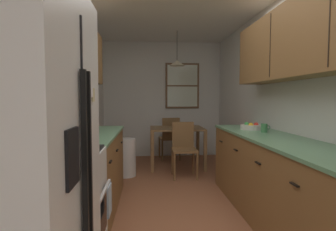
{
  "coord_description": "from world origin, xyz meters",
  "views": [
    {
      "loc": [
        -0.33,
        -2.38,
        1.3
      ],
      "look_at": [
        -0.05,
        1.33,
        1.06
      ],
      "focal_mm": 28.56,
      "sensor_mm": 36.0,
      "label": 1
    }
  ],
  "objects": [
    {
      "name": "upper_cabinets_left",
      "position": [
        -1.14,
        0.67,
        1.84
      ],
      "size": [
        0.33,
        1.79,
        0.67
      ],
      "color": "brown"
    },
    {
      "name": "counter_left",
      "position": [
        -1.0,
        0.72,
        0.45
      ],
      "size": [
        0.64,
        1.71,
        0.9
      ],
      "color": "brown",
      "rests_on": "ground"
    },
    {
      "name": "pendant_light",
      "position": [
        0.22,
        2.59,
        1.96
      ],
      "size": [
        0.3,
        0.3,
        0.64
      ],
      "color": "black"
    },
    {
      "name": "ground_plane",
      "position": [
        0.0,
        1.0,
        0.0
      ],
      "size": [
        12.0,
        12.0,
        0.0
      ],
      "primitive_type": "plane",
      "color": "#995B3D"
    },
    {
      "name": "dish_towel",
      "position": [
        -0.64,
        -0.29,
        0.5
      ],
      "size": [
        0.02,
        0.16,
        0.24
      ],
      "primitive_type": "cube",
      "color": "silver"
    },
    {
      "name": "storage_canister",
      "position": [
        -1.0,
        0.07,
        0.99
      ],
      "size": [
        0.12,
        0.12,
        0.17
      ],
      "color": "#265999",
      "rests_on": "counter_left"
    },
    {
      "name": "stove_range",
      "position": [
        -0.99,
        -0.45,
        0.47
      ],
      "size": [
        0.66,
        0.63,
        1.1
      ],
      "color": "white",
      "rests_on": "ground"
    },
    {
      "name": "counter_right",
      "position": [
        1.0,
        0.0,
        0.45
      ],
      "size": [
        0.64,
        3.16,
        0.9
      ],
      "color": "brown",
      "rests_on": "ground"
    },
    {
      "name": "back_window",
      "position": [
        0.44,
        3.58,
        1.58
      ],
      "size": [
        0.75,
        0.05,
        1.0
      ],
      "color": "brown"
    },
    {
      "name": "dining_chair_far",
      "position": [
        0.13,
        3.19,
        0.5
      ],
      "size": [
        0.45,
        0.45,
        0.9
      ],
      "color": "brown",
      "rests_on": "ground"
    },
    {
      "name": "refrigerator",
      "position": [
        -0.96,
        -1.19,
        0.9
      ],
      "size": [
        0.71,
        0.82,
        1.8
      ],
      "color": "white",
      "rests_on": "ground"
    },
    {
      "name": "wall_back",
      "position": [
        0.0,
        3.65,
        1.27
      ],
      "size": [
        4.4,
        0.1,
        2.55
      ],
      "primitive_type": "cube",
      "color": "silver",
      "rests_on": "ground"
    },
    {
      "name": "dining_table",
      "position": [
        0.22,
        2.59,
        0.64
      ],
      "size": [
        0.99,
        0.77,
        0.75
      ],
      "color": "brown",
      "rests_on": "ground"
    },
    {
      "name": "wall_left",
      "position": [
        -1.35,
        1.0,
        1.27
      ],
      "size": [
        0.1,
        9.0,
        2.55
      ],
      "primitive_type": "cube",
      "color": "silver",
      "rests_on": "ground"
    },
    {
      "name": "dining_chair_near",
      "position": [
        0.27,
        2.0,
        0.5
      ],
      "size": [
        0.4,
        0.4,
        0.9
      ],
      "color": "brown",
      "rests_on": "ground"
    },
    {
      "name": "wall_right",
      "position": [
        1.35,
        1.0,
        1.27
      ],
      "size": [
        0.1,
        9.0,
        2.55
      ],
      "primitive_type": "cube",
      "color": "silver",
      "rests_on": "ground"
    },
    {
      "name": "upper_cabinets_right",
      "position": [
        1.14,
        -0.05,
        1.87
      ],
      "size": [
        0.33,
        2.84,
        0.73
      ],
      "color": "brown"
    },
    {
      "name": "microwave_over_range",
      "position": [
        -1.11,
        -0.45,
        1.66
      ],
      "size": [
        0.39,
        0.63,
        0.35
      ],
      "color": "white"
    },
    {
      "name": "mug_spare",
      "position": [
        1.05,
        0.67,
        0.95
      ],
      "size": [
        0.11,
        0.08,
        0.1
      ],
      "color": "#3F7F4C",
      "rests_on": "counter_right"
    },
    {
      "name": "trash_bin",
      "position": [
        -0.7,
        2.08,
        0.31
      ],
      "size": [
        0.33,
        0.33,
        0.63
      ],
      "primitive_type": "cylinder",
      "color": "white",
      "rests_on": "ground"
    },
    {
      "name": "table_serving_bowl",
      "position": [
        0.22,
        2.54,
        0.78
      ],
      "size": [
        0.17,
        0.17,
        0.06
      ],
      "primitive_type": "cylinder",
      "color": "#E0D14C",
      "rests_on": "dining_table"
    },
    {
      "name": "fruit_bowl",
      "position": [
        1.0,
        0.96,
        0.94
      ],
      "size": [
        0.27,
        0.27,
        0.09
      ],
      "color": "silver",
      "rests_on": "counter_right"
    }
  ]
}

